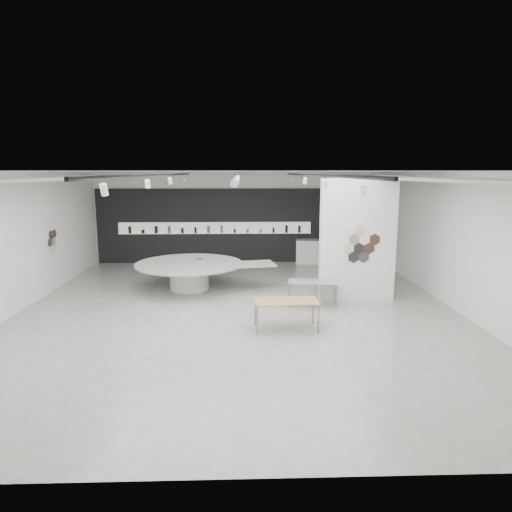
{
  "coord_description": "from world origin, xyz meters",
  "views": [
    {
      "loc": [
        0.1,
        -12.1,
        3.79
      ],
      "look_at": [
        0.53,
        1.2,
        1.32
      ],
      "focal_mm": 32.0,
      "sensor_mm": 36.0,
      "label": 1
    }
  ],
  "objects_px": {
    "partition_column": "(358,241)",
    "sample_table_stone": "(313,283)",
    "display_island": "(192,272)",
    "sample_table_wood": "(286,303)",
    "kitchen_counter": "(317,251)"
  },
  "relations": [
    {
      "from": "partition_column",
      "to": "display_island",
      "type": "bearing_deg",
      "value": 164.15
    },
    {
      "from": "partition_column",
      "to": "sample_table_stone",
      "type": "relative_size",
      "value": 2.46
    },
    {
      "from": "partition_column",
      "to": "sample_table_wood",
      "type": "bearing_deg",
      "value": -132.98
    },
    {
      "from": "kitchen_counter",
      "to": "sample_table_stone",
      "type": "bearing_deg",
      "value": -93.12
    },
    {
      "from": "sample_table_stone",
      "to": "kitchen_counter",
      "type": "xyz_separation_m",
      "value": [
        1.13,
        6.08,
        -0.15
      ]
    },
    {
      "from": "display_island",
      "to": "kitchen_counter",
      "type": "bearing_deg",
      "value": 30.65
    },
    {
      "from": "partition_column",
      "to": "kitchen_counter",
      "type": "bearing_deg",
      "value": 92.56
    },
    {
      "from": "sample_table_stone",
      "to": "sample_table_wood",
      "type": "bearing_deg",
      "value": -115.73
    },
    {
      "from": "sample_table_wood",
      "to": "sample_table_stone",
      "type": "distance_m",
      "value": 2.19
    },
    {
      "from": "partition_column",
      "to": "sample_table_wood",
      "type": "distance_m",
      "value": 3.6
    },
    {
      "from": "partition_column",
      "to": "sample_table_stone",
      "type": "distance_m",
      "value": 1.87
    },
    {
      "from": "sample_table_wood",
      "to": "sample_table_stone",
      "type": "bearing_deg",
      "value": 64.27
    },
    {
      "from": "partition_column",
      "to": "sample_table_stone",
      "type": "height_order",
      "value": "partition_column"
    },
    {
      "from": "display_island",
      "to": "sample_table_wood",
      "type": "height_order",
      "value": "display_island"
    },
    {
      "from": "sample_table_wood",
      "to": "kitchen_counter",
      "type": "relative_size",
      "value": 0.84
    }
  ]
}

